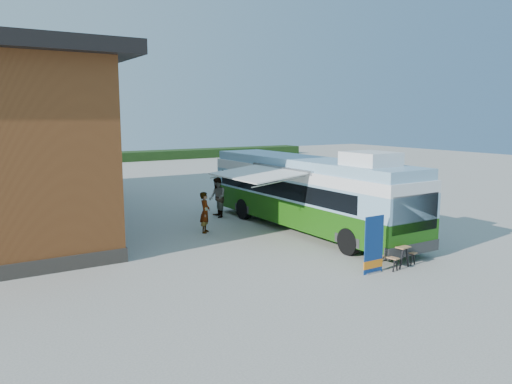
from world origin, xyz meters
TOP-DOWN VIEW (x-y plane):
  - ground at (0.00, 0.00)m, footprint 100.00×100.00m
  - hedge at (8.00, 38.00)m, footprint 40.00×3.00m
  - bus at (1.80, 0.54)m, footprint 2.65×12.06m
  - awning at (-0.50, 0.78)m, footprint 2.61×4.24m
  - banner at (-0.11, -5.42)m, footprint 0.82×0.18m
  - picnic_table at (1.09, -5.11)m, footprint 1.44×1.32m
  - person_a at (-2.23, 2.52)m, footprint 0.74×0.77m
  - person_b at (-0.27, 5.16)m, footprint 0.90×1.08m
  - slurry_tanker at (-5.70, 20.34)m, footprint 1.65×5.40m

SIDE VIEW (x-z plane):
  - ground at x=0.00m, z-range 0.00..0.00m
  - hedge at x=8.00m, z-range 0.00..1.00m
  - picnic_table at x=1.09m, z-range 0.18..0.90m
  - banner at x=-0.11m, z-range -0.17..1.71m
  - person_a at x=-2.23m, z-range 0.00..1.78m
  - person_b at x=-0.27m, z-range 0.00..2.00m
  - slurry_tanker at x=-5.70m, z-range 0.15..2.14m
  - bus at x=1.80m, z-range -0.08..3.62m
  - awning at x=-0.50m, z-range 2.44..2.96m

